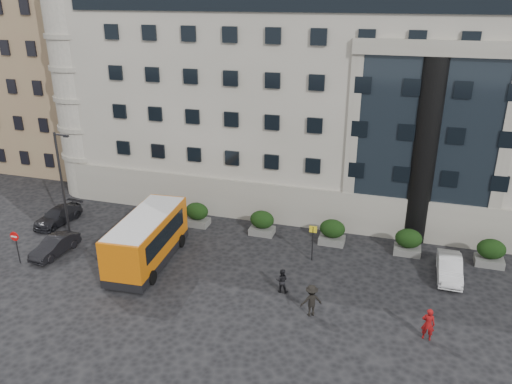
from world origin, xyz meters
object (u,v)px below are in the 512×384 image
street_lamp (63,183)px  parked_car_b (55,246)px  hedge_b (262,223)px  hedge_e (491,252)px  parked_car_c (58,216)px  white_taxi (449,268)px  hedge_d (408,242)px  bus_stop_sign (313,237)px  parked_car_d (94,175)px  pedestrian_b (282,281)px  red_truck (116,151)px  pedestrian_a (428,324)px  pedestrian_c (311,300)px  no_entry_sign (16,241)px  minibus (147,238)px  hedge_a (197,214)px  hedge_c (332,232)px

street_lamp → parked_car_b: size_ratio=2.11×
hedge_b → hedge_e: same height
parked_car_b → parked_car_c: (-2.99, 4.28, -0.01)m
street_lamp → white_taxi: bearing=5.3°
hedge_d → bus_stop_sign: (-6.10, -2.80, 0.80)m
bus_stop_sign → parked_car_b: (-17.00, -4.28, -1.11)m
parked_car_d → pedestrian_b: pedestrian_b is taller
red_truck → pedestrian_a: (30.23, -19.79, -0.70)m
hedge_d → pedestrian_c: bearing=-119.4°
parked_car_b → pedestrian_b: size_ratio=2.47×
no_entry_sign → pedestrian_b: bearing=5.8°
street_lamp → red_truck: size_ratio=1.33×
minibus → pedestrian_b: bearing=-9.5°
minibus → pedestrian_a: bearing=-13.6°
parked_car_c → hedge_b: bearing=16.1°
hedge_b → minibus: minibus is taller
hedge_e → pedestrian_c: (-10.18, -8.85, 0.02)m
red_truck → street_lamp: bearing=-67.0°
pedestrian_a → hedge_a: bearing=-23.6°
no_entry_sign → parked_car_b: no_entry_sign is taller
parked_car_c → pedestrian_b: size_ratio=2.76×
hedge_c → bus_stop_sign: (-0.90, -2.80, 0.80)m
hedge_a → hedge_c: 10.40m
hedge_c → hedge_e: 10.40m
red_truck → white_taxi: (31.64, -13.04, -0.95)m
street_lamp → pedestrian_c: (18.56, -4.05, -3.42)m
hedge_b → parked_car_b: 14.54m
no_entry_sign → minibus: (8.14, 2.67, 0.15)m
bus_stop_sign → no_entry_sign: size_ratio=1.09×
white_taxi → bus_stop_sign: bearing=-177.6°
street_lamp → no_entry_sign: bearing=-104.7°
parked_car_b → white_taxi: size_ratio=0.94×
parked_car_b → pedestrian_a: bearing=0.0°
hedge_c → parked_car_c: hedge_c is taller
bus_stop_sign → pedestrian_b: bus_stop_sign is taller
hedge_e → pedestrian_c: pedestrian_c is taller
red_truck → parked_car_c: 13.81m
street_lamp → pedestrian_c: 19.30m
red_truck → hedge_a: bearing=-35.0°
parked_car_c → white_taxi: bearing=6.7°
parked_car_c → pedestrian_c: (21.11, -6.05, 0.33)m
hedge_c → parked_car_b: 19.25m
parked_car_b → hedge_b: bearing=34.0°
parked_car_d → street_lamp: bearing=-60.5°
hedge_d → pedestrian_a: hedge_d is taller
bus_stop_sign → minibus: bearing=-162.0°
street_lamp → bus_stop_sign: size_ratio=3.17×
street_lamp → pedestrian_a: (24.69, -4.35, -3.45)m
hedge_e → parked_car_d: hedge_e is taller
hedge_e → hedge_d: bearing=180.0°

